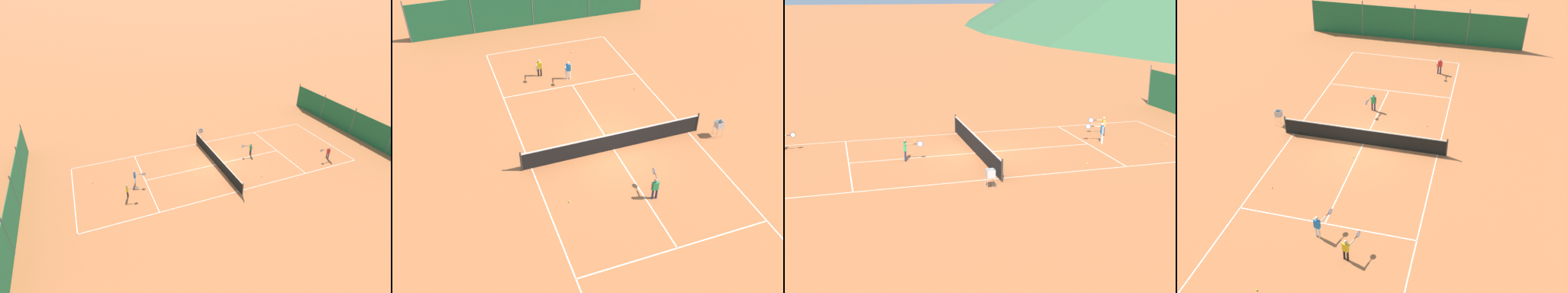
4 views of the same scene
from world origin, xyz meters
TOP-DOWN VIEW (x-y plane):
  - ground_plane at (0.00, 0.00)m, footprint 600.00×600.00m
  - court_line_markings at (0.00, 0.00)m, footprint 8.25×23.85m
  - tennis_net at (0.00, 0.00)m, footprint 9.18×0.08m
  - windscreen_fence_far at (-0.00, 15.50)m, footprint 17.28×0.08m
  - player_near_service at (-1.53, 8.05)m, footprint 0.56×0.89m
  - player_near_baseline at (0.37, -3.62)m, footprint 0.46×0.93m
  - player_far_service at (-0.00, 7.15)m, footprint 0.61×0.92m
  - tennis_ball_mid_court at (0.19, 1.37)m, footprint 0.07×0.07m
  - tennis_ball_near_corner at (-3.13, -2.67)m, footprint 0.07×0.07m
  - tennis_ball_service_box at (3.28, 4.75)m, footprint 0.07×0.07m
  - tennis_ball_far_corner at (1.30, 10.40)m, footprint 0.07×0.07m
  - ball_hopper at (5.30, -0.76)m, footprint 0.36×0.36m

SIDE VIEW (x-z plane):
  - ground_plane at x=0.00m, z-range 0.00..0.00m
  - court_line_markings at x=0.00m, z-range 0.00..0.01m
  - tennis_ball_mid_court at x=0.19m, z-range 0.00..0.07m
  - tennis_ball_near_corner at x=-3.13m, z-range 0.00..0.07m
  - tennis_ball_service_box at x=3.28m, z-range 0.00..0.07m
  - tennis_ball_far_corner at x=1.30m, z-range 0.00..0.07m
  - tennis_net at x=0.00m, z-range -0.03..1.03m
  - player_near_service at x=-1.53m, z-range 0.10..1.18m
  - player_near_baseline at x=0.37m, z-range 0.10..1.21m
  - ball_hopper at x=5.30m, z-range 0.21..1.10m
  - player_far_service at x=0.00m, z-range 0.10..1.25m
  - windscreen_fence_far at x=0.00m, z-range -0.14..2.76m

